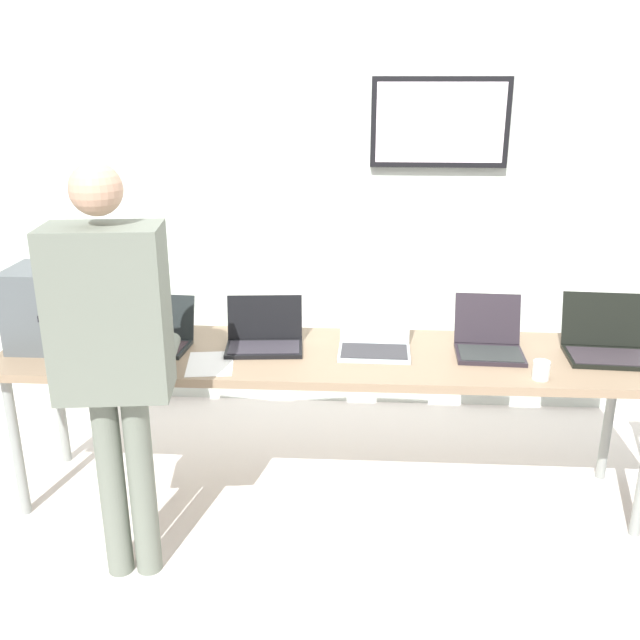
# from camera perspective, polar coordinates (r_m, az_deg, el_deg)

# --- Properties ---
(ground) EXTENTS (8.00, 8.00, 0.04)m
(ground) POSITION_cam_1_polar(r_m,az_deg,el_deg) (3.71, 0.46, -14.35)
(ground) COLOR silver
(back_wall) EXTENTS (8.00, 0.11, 2.54)m
(back_wall) POSITION_cam_1_polar(r_m,az_deg,el_deg) (4.29, 1.48, 9.15)
(back_wall) COLOR silver
(back_wall) RESTS_ON ground
(workbench) EXTENTS (3.15, 0.70, 0.79)m
(workbench) POSITION_cam_1_polar(r_m,az_deg,el_deg) (3.35, 0.49, -3.51)
(workbench) COLOR #8F765C
(workbench) RESTS_ON ground
(equipment_box) EXTENTS (0.43, 0.35, 0.40)m
(equipment_box) POSITION_cam_1_polar(r_m,az_deg,el_deg) (3.60, -20.76, 0.99)
(equipment_box) COLOR #52595D
(equipment_box) RESTS_ON workbench
(laptop_station_0) EXTENTS (0.35, 0.31, 0.23)m
(laptop_station_0) POSITION_cam_1_polar(r_m,az_deg,el_deg) (3.49, -13.29, -1.25)
(laptop_station_0) COLOR black
(laptop_station_0) RESTS_ON workbench
(laptop_station_1) EXTENTS (0.39, 0.30, 0.24)m
(laptop_station_1) POSITION_cam_1_polar(r_m,az_deg,el_deg) (3.40, -4.60, -1.37)
(laptop_station_1) COLOR black
(laptop_station_1) RESTS_ON workbench
(laptop_station_2) EXTENTS (0.35, 0.30, 0.25)m
(laptop_station_2) POSITION_cam_1_polar(r_m,az_deg,el_deg) (3.35, 4.51, -1.57)
(laptop_station_2) COLOR #ABB7B8
(laptop_station_2) RESTS_ON workbench
(laptop_station_3) EXTENTS (0.33, 0.35, 0.25)m
(laptop_station_3) POSITION_cam_1_polar(r_m,az_deg,el_deg) (3.42, 13.72, -1.65)
(laptop_station_3) COLOR #272128
(laptop_station_3) RESTS_ON workbench
(laptop_station_4) EXTENTS (0.40, 0.37, 0.27)m
(laptop_station_4) POSITION_cam_1_polar(r_m,az_deg,el_deg) (3.56, 22.45, -1.73)
(laptop_station_4) COLOR black
(laptop_station_4) RESTS_ON workbench
(person) EXTENTS (0.49, 0.63, 1.75)m
(person) POSITION_cam_1_polar(r_m,az_deg,el_deg) (2.82, -16.71, -1.69)
(person) COLOR slate
(person) RESTS_ON ground
(coffee_mug) EXTENTS (0.07, 0.07, 0.08)m
(coffee_mug) POSITION_cam_1_polar(r_m,az_deg,el_deg) (3.19, 17.74, -3.95)
(coffee_mug) COLOR white
(coffee_mug) RESTS_ON workbench
(paper_sheet) EXTENTS (0.25, 0.32, 0.00)m
(paper_sheet) POSITION_cam_1_polar(r_m,az_deg,el_deg) (3.25, -9.02, -3.57)
(paper_sheet) COLOR white
(paper_sheet) RESTS_ON workbench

